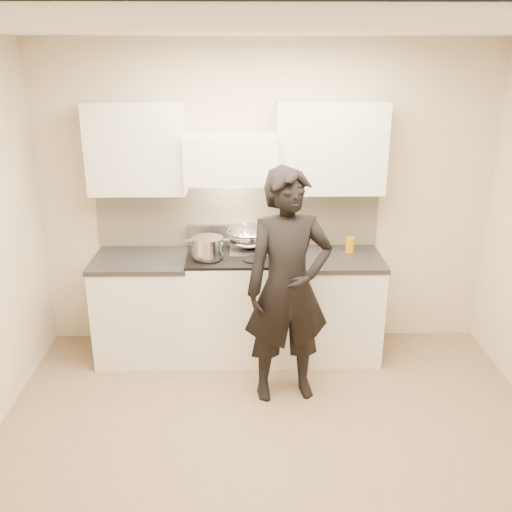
# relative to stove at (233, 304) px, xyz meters

# --- Properties ---
(ground_plane) EXTENTS (4.00, 4.00, 0.00)m
(ground_plane) POSITION_rel_stove_xyz_m (0.30, -1.42, -0.47)
(ground_plane) COLOR #87694F
(room_shell) EXTENTS (4.04, 3.54, 2.70)m
(room_shell) POSITION_rel_stove_xyz_m (0.24, -1.05, 1.12)
(room_shell) COLOR beige
(room_shell) RESTS_ON ground
(stove) EXTENTS (0.76, 0.65, 0.96)m
(stove) POSITION_rel_stove_xyz_m (0.00, 0.00, 0.00)
(stove) COLOR white
(stove) RESTS_ON ground
(counter_right) EXTENTS (0.92, 0.67, 0.92)m
(counter_right) POSITION_rel_stove_xyz_m (0.83, 0.00, -0.01)
(counter_right) COLOR silver
(counter_right) RESTS_ON ground
(counter_left) EXTENTS (0.82, 0.67, 0.92)m
(counter_left) POSITION_rel_stove_xyz_m (-0.78, 0.00, -0.01)
(counter_left) COLOR silver
(counter_left) RESTS_ON ground
(wok) EXTENTS (0.38, 0.46, 0.30)m
(wok) POSITION_rel_stove_xyz_m (0.14, 0.14, 0.59)
(wok) COLOR silver
(wok) RESTS_ON stove
(stock_pot) EXTENTS (0.37, 0.26, 0.17)m
(stock_pot) POSITION_rel_stove_xyz_m (-0.20, -0.10, 0.57)
(stock_pot) COLOR silver
(stock_pot) RESTS_ON stove
(utensil_crock) EXTENTS (0.11, 0.11, 0.28)m
(utensil_crock) POSITION_rel_stove_xyz_m (0.56, 0.24, 0.53)
(utensil_crock) COLOR #9C9DA5
(utensil_crock) RESTS_ON counter_right
(spice_jar) EXTENTS (0.04, 0.04, 0.08)m
(spice_jar) POSITION_rel_stove_xyz_m (0.80, 0.24, 0.49)
(spice_jar) COLOR orange
(spice_jar) RESTS_ON counter_right
(oil_glass) EXTENTS (0.08, 0.08, 0.14)m
(oil_glass) POSITION_rel_stove_xyz_m (1.03, 0.10, 0.51)
(oil_glass) COLOR #C7750C
(oil_glass) RESTS_ON counter_right
(person) EXTENTS (0.73, 0.54, 1.83)m
(person) POSITION_rel_stove_xyz_m (0.43, -0.66, 0.44)
(person) COLOR black
(person) RESTS_ON ground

